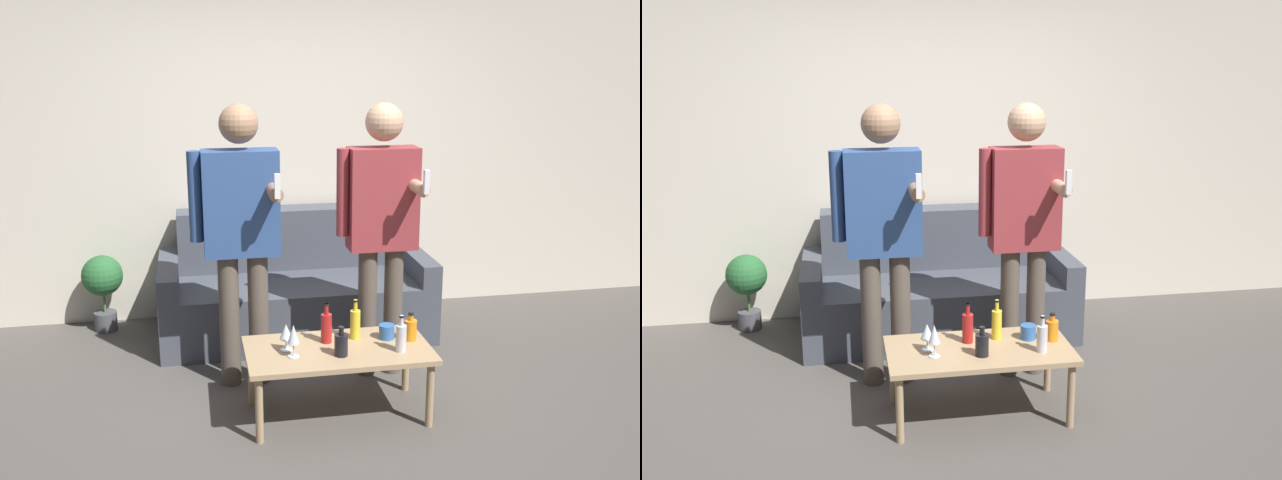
{
  "view_description": "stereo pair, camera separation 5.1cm",
  "coord_description": "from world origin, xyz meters",
  "views": [
    {
      "loc": [
        -0.71,
        -3.5,
        2.07
      ],
      "look_at": [
        0.06,
        0.61,
        0.95
      ],
      "focal_mm": 40.0,
      "sensor_mm": 36.0,
      "label": 1
    },
    {
      "loc": [
        -0.66,
        -3.51,
        2.07
      ],
      "look_at": [
        0.06,
        0.61,
        0.95
      ],
      "focal_mm": 40.0,
      "sensor_mm": 36.0,
      "label": 2
    }
  ],
  "objects": [
    {
      "name": "potted_plant",
      "position": [
        -1.38,
        1.79,
        0.39
      ],
      "size": [
        0.31,
        0.31,
        0.59
      ],
      "color": "#4C4C51",
      "rests_on": "ground_plane"
    },
    {
      "name": "bottle_red",
      "position": [
        0.03,
        0.28,
        0.51
      ],
      "size": [
        0.06,
        0.06,
        0.24
      ],
      "color": "#B21E1E",
      "rests_on": "coffee_table"
    },
    {
      "name": "couch",
      "position": [
        0.03,
        1.53,
        0.32
      ],
      "size": [
        1.97,
        0.88,
        0.9
      ],
      "color": "#474C56",
      "rests_on": "ground_plane"
    },
    {
      "name": "wine_glass_near",
      "position": [
        -0.21,
        0.21,
        0.53
      ],
      "size": [
        0.08,
        0.08,
        0.16
      ],
      "color": "silver",
      "rests_on": "coffee_table"
    },
    {
      "name": "bottle_orange",
      "position": [
        0.42,
        0.08,
        0.5
      ],
      "size": [
        0.06,
        0.06,
        0.22
      ],
      "color": "silver",
      "rests_on": "coffee_table"
    },
    {
      "name": "wall_back",
      "position": [
        0.0,
        2.01,
        1.35
      ],
      "size": [
        8.0,
        0.06,
        2.7
      ],
      "color": "beige",
      "rests_on": "ground_plane"
    },
    {
      "name": "coffee_table",
      "position": [
        0.08,
        0.19,
        0.37
      ],
      "size": [
        1.06,
        0.55,
        0.42
      ],
      "color": "tan",
      "rests_on": "ground_plane"
    },
    {
      "name": "bottle_yellow",
      "position": [
        0.08,
        0.08,
        0.49
      ],
      "size": [
        0.08,
        0.08,
        0.17
      ],
      "color": "black",
      "rests_on": "coffee_table"
    },
    {
      "name": "wine_glass_far",
      "position": [
        -0.19,
        0.12,
        0.55
      ],
      "size": [
        0.07,
        0.07,
        0.19
      ],
      "color": "silver",
      "rests_on": "coffee_table"
    },
    {
      "name": "bottle_dark",
      "position": [
        0.21,
        0.31,
        0.51
      ],
      "size": [
        0.06,
        0.06,
        0.24
      ],
      "color": "yellow",
      "rests_on": "coffee_table"
    },
    {
      "name": "person_standing_right",
      "position": [
        0.46,
        0.69,
        1.05
      ],
      "size": [
        0.51,
        0.45,
        1.76
      ],
      "color": "brown",
      "rests_on": "ground_plane"
    },
    {
      "name": "ground_plane",
      "position": [
        0.0,
        0.0,
        0.0
      ],
      "size": [
        16.0,
        16.0,
        0.0
      ],
      "primitive_type": "plane",
      "color": "#514C47"
    },
    {
      "name": "cup_on_table",
      "position": [
        0.39,
        0.27,
        0.46
      ],
      "size": [
        0.09,
        0.09,
        0.09
      ],
      "color": "#3366B2",
      "rests_on": "coffee_table"
    },
    {
      "name": "person_standing_left",
      "position": [
        -0.42,
        0.71,
        1.04
      ],
      "size": [
        0.54,
        0.46,
        1.77
      ],
      "color": "brown",
      "rests_on": "ground_plane"
    },
    {
      "name": "bottle_green",
      "position": [
        0.52,
        0.23,
        0.49
      ],
      "size": [
        0.07,
        0.07,
        0.17
      ],
      "color": "orange",
      "rests_on": "coffee_table"
    }
  ]
}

